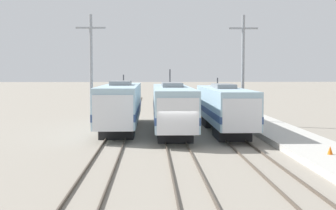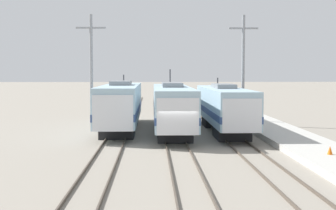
{
  "view_description": "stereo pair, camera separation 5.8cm",
  "coord_description": "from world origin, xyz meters",
  "views": [
    {
      "loc": [
        -1.69,
        -30.6,
        5.02
      ],
      "look_at": [
        -0.47,
        3.86,
        2.56
      ],
      "focal_mm": 50.0,
      "sensor_mm": 36.0,
      "label": 1
    },
    {
      "loc": [
        -1.63,
        -30.6,
        5.02
      ],
      "look_at": [
        -0.47,
        3.86,
        2.56
      ],
      "focal_mm": 50.0,
      "sensor_mm": 36.0,
      "label": 2
    }
  ],
  "objects": [
    {
      "name": "ground_plane",
      "position": [
        0.0,
        0.0,
        0.0
      ],
      "size": [
        400.0,
        400.0,
        0.0
      ],
      "primitive_type": "plane",
      "color": "gray"
    },
    {
      "name": "rail_pair_far_left",
      "position": [
        -4.33,
        0.0,
        0.07
      ],
      "size": [
        1.51,
        120.0,
        0.15
      ],
      "color": "#4C4238",
      "rests_on": "ground_plane"
    },
    {
      "name": "rail_pair_center",
      "position": [
        0.0,
        0.0,
        0.07
      ],
      "size": [
        1.51,
        120.0,
        0.15
      ],
      "color": "#4C4238",
      "rests_on": "ground_plane"
    },
    {
      "name": "rail_pair_far_right",
      "position": [
        4.33,
        0.0,
        0.07
      ],
      "size": [
        1.51,
        120.0,
        0.15
      ],
      "color": "#4C4238",
      "rests_on": "ground_plane"
    },
    {
      "name": "locomotive_far_left",
      "position": [
        -4.33,
        9.27,
        2.18
      ],
      "size": [
        3.08,
        17.37,
        4.75
      ],
      "color": "#232326",
      "rests_on": "ground_plane"
    },
    {
      "name": "locomotive_center",
      "position": [
        0.0,
        7.62,
        2.13
      ],
      "size": [
        3.0,
        18.13,
        5.24
      ],
      "color": "#232326",
      "rests_on": "ground_plane"
    },
    {
      "name": "locomotive_far_right",
      "position": [
        4.33,
        7.8,
        2.07
      ],
      "size": [
        2.91,
        16.37,
        4.47
      ],
      "color": "#232326",
      "rests_on": "ground_plane"
    },
    {
      "name": "catenary_tower_left",
      "position": [
        -7.27,
        13.0,
        5.42
      ],
      "size": [
        2.75,
        0.3,
        10.29
      ],
      "color": "gray",
      "rests_on": "ground_plane"
    },
    {
      "name": "catenary_tower_right",
      "position": [
        6.88,
        13.0,
        5.42
      ],
      "size": [
        2.75,
        0.3,
        10.29
      ],
      "color": "gray",
      "rests_on": "ground_plane"
    },
    {
      "name": "platform",
      "position": [
        8.47,
        0.0,
        0.2
      ],
      "size": [
        4.0,
        120.0,
        0.41
      ],
      "color": "#B7B5AD",
      "rests_on": "ground_plane"
    },
    {
      "name": "traffic_cone",
      "position": [
        8.28,
        -5.09,
        0.64
      ],
      "size": [
        0.31,
        0.31,
        0.48
      ],
      "color": "orange",
      "rests_on": "platform"
    }
  ]
}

